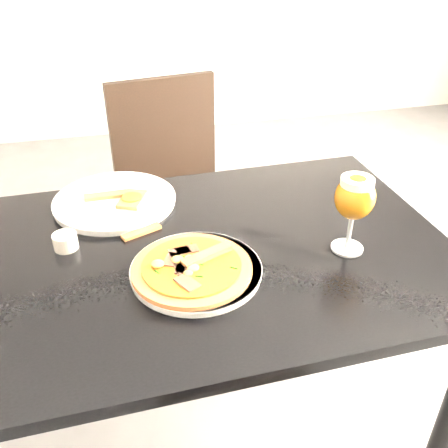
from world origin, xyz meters
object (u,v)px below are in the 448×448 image
object	(u,v)px
dining_table	(205,278)
beer_glass	(355,198)
pizza	(192,267)
chair_far	(177,195)

from	to	relation	value
dining_table	beer_glass	xyz separation A→B (m)	(0.34, -0.08, 0.23)
dining_table	beer_glass	bearing A→B (deg)	-14.81
dining_table	pizza	bearing A→B (deg)	-116.53
dining_table	pizza	world-z (taller)	pizza
dining_table	chair_far	distance (m)	0.73
chair_far	beer_glass	distance (m)	0.93
chair_far	pizza	size ratio (longest dim) A/B	3.47
dining_table	chair_far	world-z (taller)	chair_far
beer_glass	pizza	bearing A→B (deg)	-177.58
dining_table	beer_glass	size ratio (longest dim) A/B	6.25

